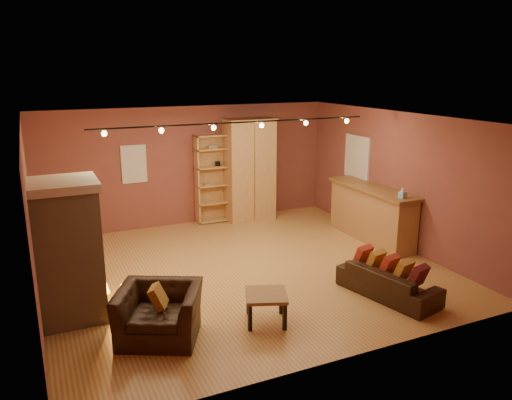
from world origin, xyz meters
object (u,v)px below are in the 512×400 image
fireplace (69,251)px  bar_counter (371,213)px  coffee_table (266,298)px  bookcase (213,178)px  armoire (249,170)px  armchair (159,305)px  loveseat (388,276)px

fireplace → bar_counter: bearing=9.2°
bar_counter → coffee_table: bearing=-147.3°
fireplace → bookcase: 5.17m
fireplace → coffee_table: (2.57, -1.35, -0.67)m
bookcase → armoire: bearing=-13.0°
armoire → armchair: (-3.43, -4.65, -0.76)m
bookcase → coffee_table: size_ratio=2.75×
bar_counter → bookcase: bearing=134.3°
fireplace → coffee_table: fireplace is taller
armchair → bar_counter: bearing=48.9°
bookcase → armoire: size_ratio=0.86×
armchair → coffee_table: armchair is taller
bar_counter → armchair: size_ratio=1.87×
bar_counter → loveseat: size_ratio=1.39×
bookcase → armchair: bookcase is taller
armoire → armchair: size_ratio=1.88×
bookcase → coffee_table: bookcase is taller
armoire → bar_counter: 3.16m
bar_counter → coffee_table: (-3.67, -2.36, -0.21)m
armoire → loveseat: bearing=-86.4°
fireplace → loveseat: 5.02m
loveseat → coffee_table: loveseat is taller
bookcase → bar_counter: 3.84m
fireplace → armchair: size_ratio=1.60×
fireplace → armoire: bearing=38.4°
armoire → bar_counter: armoire is taller
bar_counter → loveseat: (-1.48, -2.42, -0.24)m
armchair → fireplace: bearing=159.5°
fireplace → loveseat: (4.77, -1.41, -0.70)m
armoire → bar_counter: (1.78, -2.52, -0.65)m
loveseat → armchair: 3.75m
bar_counter → armchair: bearing=-157.8°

